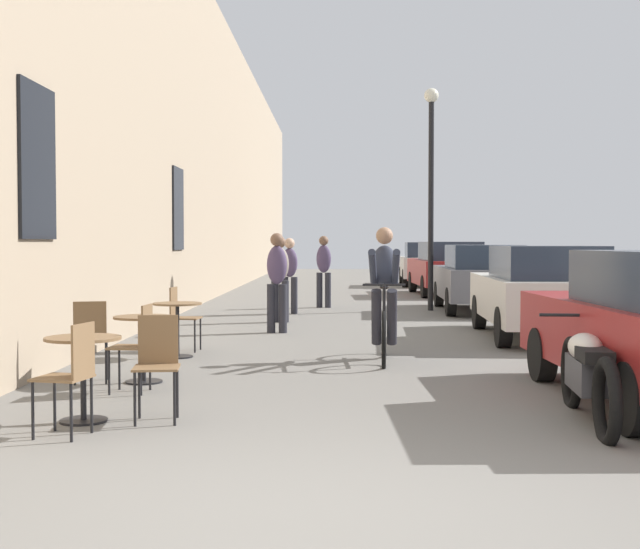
# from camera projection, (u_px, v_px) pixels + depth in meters

# --- Properties ---
(ground_plane) EXTENTS (88.00, 88.00, 0.00)m
(ground_plane) POSITION_uv_depth(u_px,v_px,m) (318.00, 519.00, 4.75)
(ground_plane) COLOR slate
(building_facade_left) EXTENTS (0.54, 68.00, 8.10)m
(building_facade_left) POSITION_uv_depth(u_px,v_px,m) (172.00, 125.00, 18.65)
(building_facade_left) COLOR tan
(building_facade_left) RESTS_ON ground_plane
(cafe_table_near) EXTENTS (0.64, 0.64, 0.72)m
(cafe_table_near) POSITION_uv_depth(u_px,v_px,m) (83.00, 360.00, 7.30)
(cafe_table_near) COLOR black
(cafe_table_near) RESTS_ON ground_plane
(cafe_chair_near_toward_street) EXTENTS (0.42, 0.42, 0.89)m
(cafe_chair_near_toward_street) POSITION_uv_depth(u_px,v_px,m) (157.00, 360.00, 7.36)
(cafe_chair_near_toward_street) COLOR black
(cafe_chair_near_toward_street) RESTS_ON ground_plane
(cafe_chair_near_toward_wall) EXTENTS (0.45, 0.45, 0.89)m
(cafe_chair_near_toward_wall) POSITION_uv_depth(u_px,v_px,m) (71.00, 371.00, 6.73)
(cafe_chair_near_toward_wall) COLOR black
(cafe_chair_near_toward_wall) RESTS_ON ground_plane
(cafe_table_mid) EXTENTS (0.64, 0.64, 0.72)m
(cafe_table_mid) POSITION_uv_depth(u_px,v_px,m) (143.00, 334.00, 9.34)
(cafe_table_mid) COLOR black
(cafe_table_mid) RESTS_ON ground_plane
(cafe_chair_mid_toward_street) EXTENTS (0.40, 0.40, 0.89)m
(cafe_chair_mid_toward_street) POSITION_uv_depth(u_px,v_px,m) (137.00, 342.00, 8.71)
(cafe_chair_mid_toward_street) COLOR black
(cafe_chair_mid_toward_street) RESTS_ON ground_plane
(cafe_chair_mid_toward_wall) EXTENTS (0.46, 0.46, 0.89)m
(cafe_chair_mid_toward_wall) POSITION_uv_depth(u_px,v_px,m) (90.00, 335.00, 9.27)
(cafe_chair_mid_toward_wall) COLOR black
(cafe_chair_mid_toward_wall) RESTS_ON ground_plane
(cafe_table_far) EXTENTS (0.64, 0.64, 0.72)m
(cafe_table_far) POSITION_uv_depth(u_px,v_px,m) (177.00, 318.00, 11.38)
(cafe_table_far) COLOR black
(cafe_table_far) RESTS_ON ground_plane
(cafe_chair_far_toward_street) EXTENTS (0.41, 0.41, 0.89)m
(cafe_chair_far_toward_street) POSITION_uv_depth(u_px,v_px,m) (181.00, 314.00, 12.05)
(cafe_chair_far_toward_street) COLOR black
(cafe_chair_far_toward_street) RESTS_ON ground_plane
(cyclist_on_bicycle) EXTENTS (0.52, 1.76, 1.74)m
(cyclist_on_bicycle) POSITION_uv_depth(u_px,v_px,m) (384.00, 297.00, 11.08)
(cyclist_on_bicycle) COLOR black
(cyclist_on_bicycle) RESTS_ON ground_plane
(pedestrian_near) EXTENTS (0.37, 0.28, 1.67)m
(pedestrian_near) POSITION_uv_depth(u_px,v_px,m) (277.00, 277.00, 14.44)
(pedestrian_near) COLOR #26262D
(pedestrian_near) RESTS_ON ground_plane
(pedestrian_mid) EXTENTS (0.38, 0.30, 1.62)m
(pedestrian_mid) POSITION_uv_depth(u_px,v_px,m) (280.00, 274.00, 16.35)
(pedestrian_mid) COLOR #26262D
(pedestrian_mid) RESTS_ON ground_plane
(pedestrian_far) EXTENTS (0.37, 0.29, 1.60)m
(pedestrian_far) POSITION_uv_depth(u_px,v_px,m) (290.00, 271.00, 18.31)
(pedestrian_far) COLOR #26262D
(pedestrian_far) RESTS_ON ground_plane
(pedestrian_furthest) EXTENTS (0.37, 0.29, 1.66)m
(pedestrian_furthest) POSITION_uv_depth(u_px,v_px,m) (324.00, 267.00, 20.01)
(pedestrian_furthest) COLOR #26262D
(pedestrian_furthest) RESTS_ON ground_plane
(street_lamp) EXTENTS (0.32, 0.32, 4.90)m
(street_lamp) POSITION_uv_depth(u_px,v_px,m) (431.00, 170.00, 19.08)
(street_lamp) COLOR black
(street_lamp) RESTS_ON ground_plane
(parked_car_second) EXTENTS (1.86, 4.16, 1.46)m
(parked_car_second) POSITION_uv_depth(u_px,v_px,m) (541.00, 290.00, 13.61)
(parked_car_second) COLOR beige
(parked_car_second) RESTS_ON ground_plane
(parked_car_third) EXTENTS (1.82, 4.14, 1.46)m
(parked_car_third) POSITION_uv_depth(u_px,v_px,m) (481.00, 277.00, 18.84)
(parked_car_third) COLOR #595960
(parked_car_third) RESTS_ON ground_plane
(parked_car_fourth) EXTENTS (1.93, 4.34, 1.53)m
(parked_car_fourth) POSITION_uv_depth(u_px,v_px,m) (447.00, 267.00, 24.73)
(parked_car_fourth) COLOR maroon
(parked_car_fourth) RESTS_ON ground_plane
(parked_car_fifth) EXTENTS (1.93, 4.31, 1.51)m
(parked_car_fifth) POSITION_uv_depth(u_px,v_px,m) (427.00, 263.00, 30.21)
(parked_car_fifth) COLOR beige
(parked_car_fifth) RESTS_ON ground_plane
(parked_motorcycle) EXTENTS (0.62, 2.15, 0.92)m
(parked_motorcycle) POSITION_uv_depth(u_px,v_px,m) (588.00, 374.00, 7.29)
(parked_motorcycle) COLOR black
(parked_motorcycle) RESTS_ON ground_plane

